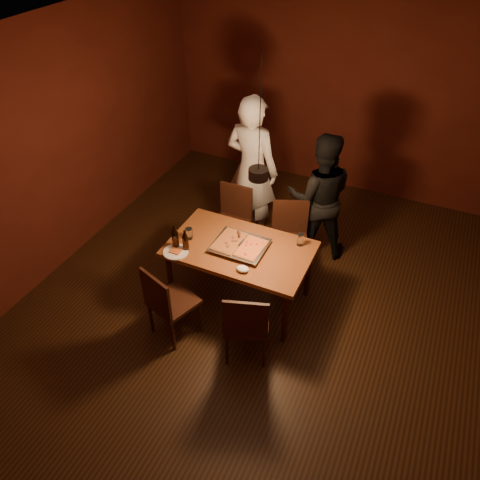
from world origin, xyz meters
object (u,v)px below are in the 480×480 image
at_px(chair_far_left, 233,214).
at_px(pendant_lamp, 258,173).
at_px(beer_bottle_b, 185,240).
at_px(diner_dark, 319,197).
at_px(chair_far_right, 290,231).
at_px(chair_near_right, 246,321).
at_px(pizza_tray, 240,246).
at_px(chair_near_left, 166,299).
at_px(beer_bottle_a, 175,236).
at_px(plate_slice, 176,252).
at_px(diner_white, 252,169).
at_px(dining_table, 240,253).

height_order(chair_far_left, pendant_lamp, pendant_lamp).
bearing_deg(beer_bottle_b, diner_dark, 55.89).
relative_size(beer_bottle_b, diner_dark, 0.15).
xyz_separation_m(chair_far_right, chair_near_right, (0.10, -1.48, 0.00)).
bearing_deg(pizza_tray, diner_dark, 64.48).
xyz_separation_m(chair_far_left, diner_dark, (0.95, 0.40, 0.27)).
bearing_deg(chair_near_left, beer_bottle_b, 115.23).
distance_m(chair_near_right, beer_bottle_a, 1.17).
height_order(beer_bottle_b, pendant_lamp, pendant_lamp).
bearing_deg(chair_far_right, chair_near_right, 71.94).
bearing_deg(pizza_tray, chair_near_left, -122.84).
xyz_separation_m(chair_near_right, pizza_tray, (-0.40, 0.72, 0.24)).
bearing_deg(chair_far_right, chair_near_left, 42.39).
relative_size(chair_far_right, chair_near_left, 1.02).
height_order(plate_slice, diner_dark, diner_dark).
distance_m(chair_near_right, beer_bottle_b, 1.07).
bearing_deg(chair_near_right, plate_slice, 140.35).
distance_m(plate_slice, diner_white, 1.59).
xyz_separation_m(diner_white, pendant_lamp, (0.62, -1.32, 0.81)).
distance_m(chair_near_left, plate_slice, 0.51).
height_order(plate_slice, diner_white, diner_white).
distance_m(chair_near_right, pizza_tray, 0.86).
relative_size(chair_near_left, diner_white, 0.28).
bearing_deg(beer_bottle_b, chair_far_left, 88.06).
height_order(pizza_tray, beer_bottle_a, beer_bottle_a).
bearing_deg(chair_near_right, chair_far_right, 75.55).
xyz_separation_m(chair_far_left, beer_bottle_b, (-0.04, -1.06, 0.34)).
bearing_deg(plate_slice, chair_far_right, 51.77).
bearing_deg(chair_near_right, dining_table, 100.38).
xyz_separation_m(dining_table, chair_far_right, (0.30, 0.75, -0.14)).
xyz_separation_m(diner_white, diner_dark, (0.89, -0.03, -0.14)).
bearing_deg(beer_bottle_a, pendant_lamp, 11.08).
height_order(chair_near_left, beer_bottle_b, beer_bottle_b).
height_order(chair_far_right, diner_dark, diner_dark).
bearing_deg(beer_bottle_a, chair_near_right, -24.47).
distance_m(beer_bottle_b, diner_dark, 1.76).
height_order(chair_far_right, pendant_lamp, pendant_lamp).
bearing_deg(chair_near_left, dining_table, 80.45).
relative_size(chair_far_left, chair_far_right, 0.89).
bearing_deg(chair_near_left, chair_far_right, 83.88).
bearing_deg(chair_far_right, pizza_tray, 46.75).
relative_size(pizza_tray, pendant_lamp, 0.50).
distance_m(chair_far_right, chair_near_right, 1.49).
relative_size(pizza_tray, diner_white, 0.29).
height_order(chair_near_right, pizza_tray, chair_near_right).
bearing_deg(beer_bottle_a, dining_table, 23.41).
bearing_deg(diner_white, chair_near_left, 95.38).
bearing_deg(pizza_tray, chair_near_right, -64.38).
height_order(pizza_tray, pendant_lamp, pendant_lamp).
height_order(dining_table, diner_white, diner_white).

